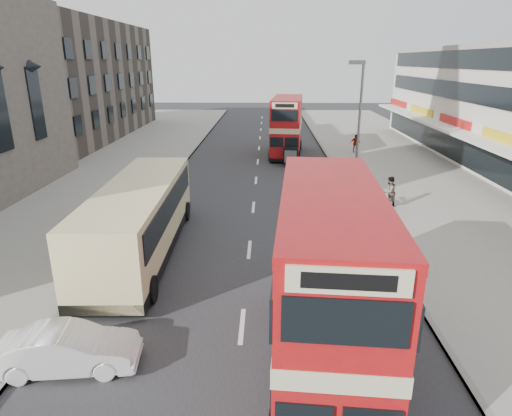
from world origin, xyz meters
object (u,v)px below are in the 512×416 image
(pedestrian_far, at_px, (355,143))
(bus_second, at_px, (287,126))
(coach, at_px, (140,216))
(car_right_a, at_px, (346,199))
(car_right_b, at_px, (323,166))
(pedestrian_near, at_px, (389,192))
(cyclist, at_px, (312,175))
(car_left_front, at_px, (68,349))
(street_lamp, at_px, (358,116))
(bus_main, at_px, (328,285))

(pedestrian_far, bearing_deg, bus_second, -161.42)
(coach, height_order, car_right_a, coach)
(car_right_b, xyz_separation_m, pedestrian_near, (2.75, -8.40, 0.50))
(pedestrian_far, bearing_deg, cyclist, -103.28)
(car_right_b, distance_m, pedestrian_near, 8.85)
(car_left_front, relative_size, pedestrian_far, 2.39)
(car_right_b, xyz_separation_m, cyclist, (-1.07, -3.04, 0.07))
(coach, height_order, car_left_front, coach)
(bus_second, bearing_deg, street_lamp, 115.75)
(street_lamp, xyz_separation_m, pedestrian_far, (2.28, 11.63, -3.84))
(bus_second, xyz_separation_m, coach, (-7.24, -21.34, -0.86))
(cyclist, bearing_deg, car_right_b, 77.99)
(street_lamp, bearing_deg, car_left_front, -121.60)
(street_lamp, xyz_separation_m, bus_main, (-4.15, -17.96, -2.18))
(car_right_b, bearing_deg, cyclist, -20.95)
(pedestrian_near, bearing_deg, street_lamp, -111.53)
(bus_main, height_order, car_left_front, bus_main)
(car_left_front, relative_size, car_right_b, 0.95)
(bus_main, distance_m, car_left_front, 7.29)
(street_lamp, height_order, pedestrian_far, street_lamp)
(cyclist, bearing_deg, car_right_a, -68.57)
(car_right_a, distance_m, pedestrian_far, 16.25)
(street_lamp, relative_size, pedestrian_far, 5.09)
(bus_second, xyz_separation_m, pedestrian_near, (5.21, -15.03, -1.53))
(bus_second, bearing_deg, car_right_a, 105.93)
(bus_main, xyz_separation_m, car_left_front, (-7.01, -0.19, -1.98))
(car_right_a, height_order, pedestrian_far, pedestrian_far)
(street_lamp, xyz_separation_m, car_right_a, (-1.24, -4.23, -4.19))
(car_right_b, height_order, pedestrian_near, pedestrian_near)
(bus_second, distance_m, coach, 22.55)
(pedestrian_near, bearing_deg, car_left_front, 10.68)
(car_left_front, height_order, pedestrian_far, pedestrian_far)
(bus_second, relative_size, pedestrian_near, 5.04)
(pedestrian_near, bearing_deg, bus_main, 30.92)
(pedestrian_far, xyz_separation_m, cyclist, (-4.88, -10.42, -0.32))
(cyclist, bearing_deg, bus_main, -87.30)
(car_left_front, height_order, pedestrian_near, pedestrian_near)
(bus_main, relative_size, car_right_a, 2.21)
(coach, bearing_deg, cyclist, 51.69)
(street_lamp, height_order, bus_second, street_lamp)
(bus_main, relative_size, pedestrian_near, 5.06)
(street_lamp, relative_size, pedestrian_near, 4.51)
(car_right_a, relative_size, cyclist, 2.12)
(car_right_a, bearing_deg, car_right_b, -172.79)
(car_right_a, relative_size, pedestrian_far, 2.59)
(car_right_a, relative_size, car_right_b, 1.03)
(car_right_a, bearing_deg, bus_second, -164.46)
(bus_main, bearing_deg, bus_second, -86.16)
(bus_second, xyz_separation_m, car_right_a, (2.76, -15.12, -1.98))
(street_lamp, distance_m, pedestrian_far, 12.45)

